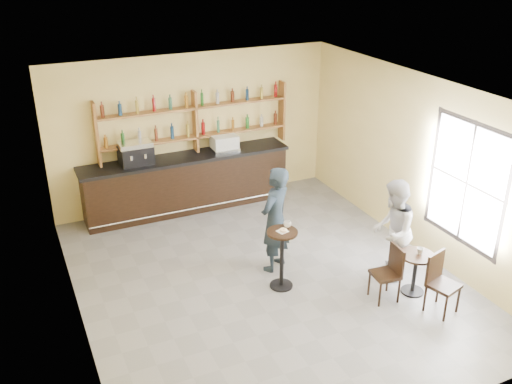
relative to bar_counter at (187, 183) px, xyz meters
name	(u,v)px	position (x,y,z in m)	size (l,w,h in m)	color
floor	(265,279)	(0.31, -3.15, -0.59)	(7.00, 7.00, 0.00)	slate
ceiling	(266,94)	(0.31, -3.15, 2.61)	(7.00, 7.00, 0.00)	white
wall_back	(194,130)	(0.31, 0.35, 1.01)	(7.00, 7.00, 0.00)	#F7DE8C
wall_front	(406,316)	(0.31, -6.65, 1.01)	(7.00, 7.00, 0.00)	#F7DE8C
wall_left	(70,230)	(-2.69, -3.15, 1.01)	(7.00, 7.00, 0.00)	#F7DE8C
wall_right	(418,164)	(3.31, -3.15, 1.01)	(7.00, 7.00, 0.00)	#F7DE8C
window_pane	(467,183)	(3.30, -4.35, 1.11)	(2.00, 2.00, 0.00)	white
window_frame	(466,183)	(3.30, -4.35, 1.11)	(0.04, 1.70, 2.10)	black
shelf_unit	(195,122)	(0.31, 0.22, 1.22)	(4.00, 0.26, 1.40)	brown
liquor_bottles	(195,114)	(0.31, 0.22, 1.39)	(3.68, 0.10, 1.00)	#8C5919
bar_counter	(187,183)	(0.00, 0.00, 0.00)	(4.37, 0.85, 1.18)	black
espresso_machine	(136,153)	(-1.02, 0.00, 0.82)	(0.64, 0.41, 0.46)	black
pastry_case	(224,143)	(0.85, 0.00, 0.76)	(0.55, 0.44, 0.33)	silver
pedestal_table	(282,259)	(0.46, -3.46, -0.08)	(0.50, 0.50, 1.03)	black
napkin	(282,231)	(0.46, -3.46, 0.44)	(0.16, 0.16, 0.00)	white
donut	(283,230)	(0.47, -3.47, 0.46)	(0.12, 0.12, 0.04)	#E6A754
cup_pedestal	(287,224)	(0.60, -3.36, 0.49)	(0.12, 0.12, 0.10)	white
man_main	(275,219)	(0.62, -2.88, 0.35)	(0.68, 0.45, 1.88)	black
cafe_table	(415,273)	(2.33, -4.50, -0.24)	(0.56, 0.56, 0.71)	black
cup_cafe	(420,251)	(2.38, -4.50, 0.16)	(0.11, 0.11, 0.10)	white
chair_west	(385,274)	(1.78, -4.45, -0.13)	(0.40, 0.40, 0.92)	black
chair_south	(444,285)	(2.38, -5.10, -0.11)	(0.42, 0.42, 0.97)	black
patron_second	(392,231)	(2.24, -3.96, 0.29)	(0.86, 0.67, 1.77)	#AFAEB4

